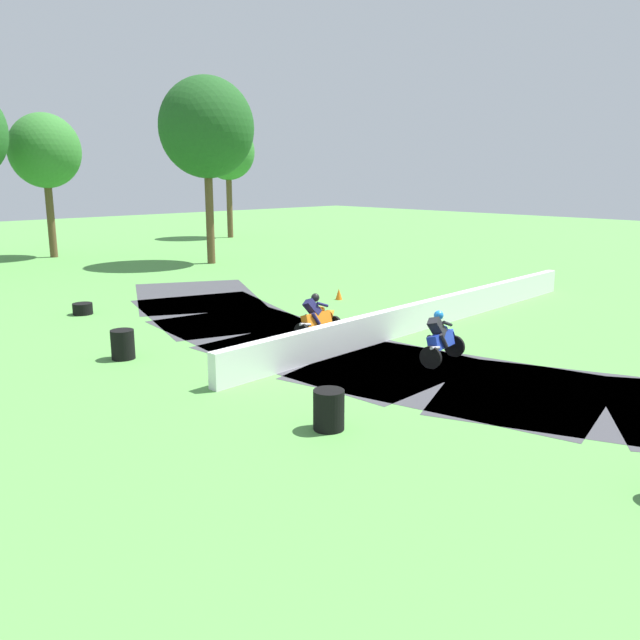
{
  "coord_description": "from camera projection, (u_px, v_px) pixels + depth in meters",
  "views": [
    {
      "loc": [
        -12.28,
        -12.35,
        4.93
      ],
      "look_at": [
        0.01,
        0.56,
        0.9
      ],
      "focal_mm": 36.59,
      "sensor_mm": 36.0,
      "label": 1
    }
  ],
  "objects": [
    {
      "name": "motorcycle_chase_blue",
      "position": [
        442.0,
        338.0,
        17.34
      ],
      "size": [
        1.67,
        0.97,
        1.43
      ],
      "color": "black",
      "rests_on": "ground"
    },
    {
      "name": "safety_barrier",
      "position": [
        432.0,
        313.0,
        21.38
      ],
      "size": [
        17.98,
        1.26,
        0.9
      ],
      "primitive_type": "cube",
      "rotation": [
        0.0,
        0.0,
        -1.52
      ],
      "color": "white",
      "rests_on": "ground"
    },
    {
      "name": "tree_far_right",
      "position": [
        45.0,
        151.0,
        37.72
      ],
      "size": [
        4.07,
        4.07,
        8.33
      ],
      "color": "brown",
      "rests_on": "ground"
    },
    {
      "name": "tree_far_left",
      "position": [
        228.0,
        152.0,
        49.61
      ],
      "size": [
        4.05,
        4.05,
        8.64
      ],
      "color": "brown",
      "rests_on": "ground"
    },
    {
      "name": "traffic_cone",
      "position": [
        339.0,
        294.0,
        25.93
      ],
      "size": [
        0.28,
        0.28,
        0.44
      ],
      "primitive_type": "cone",
      "color": "orange",
      "rests_on": "ground"
    },
    {
      "name": "motorcycle_lead_orange",
      "position": [
        318.0,
        317.0,
        19.9
      ],
      "size": [
        1.68,
        0.85,
        1.43
      ],
      "color": "black",
      "rests_on": "ground"
    },
    {
      "name": "tire_stack_mid_b",
      "position": [
        329.0,
        410.0,
        12.76
      ],
      "size": [
        0.62,
        0.62,
        0.8
      ],
      "color": "black",
      "rests_on": "ground"
    },
    {
      "name": "tire_stack_near",
      "position": [
        83.0,
        309.0,
        23.23
      ],
      "size": [
        0.69,
        0.69,
        0.4
      ],
      "color": "black",
      "rests_on": "ground"
    },
    {
      "name": "ground_plane",
      "position": [
        334.0,
        355.0,
        18.07
      ],
      "size": [
        120.0,
        120.0,
        0.0
      ],
      "primitive_type": "plane",
      "color": "#569947"
    },
    {
      "name": "tree_distant",
      "position": [
        207.0,
        128.0,
        34.81
      ],
      "size": [
        5.09,
        5.09,
        9.98
      ],
      "color": "brown",
      "rests_on": "ground"
    },
    {
      "name": "track_asphalt",
      "position": [
        363.0,
        346.0,
        18.95
      ],
      "size": [
        9.82,
        28.79,
        0.01
      ],
      "color": "#3D3D42",
      "rests_on": "ground"
    },
    {
      "name": "tire_stack_mid_a",
      "position": [
        123.0,
        344.0,
        17.62
      ],
      "size": [
        0.63,
        0.63,
        0.8
      ],
      "color": "black",
      "rests_on": "ground"
    }
  ]
}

